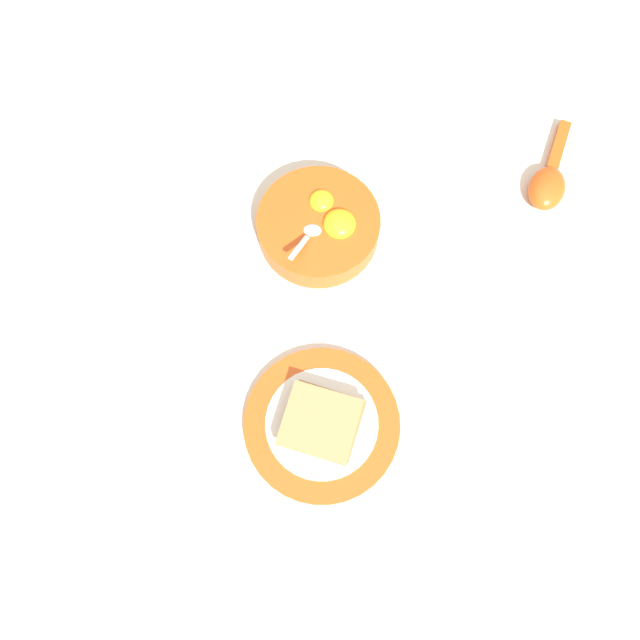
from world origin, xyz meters
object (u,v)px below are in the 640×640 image
(egg_bowl, at_px, (319,226))
(toast_sandwich, at_px, (322,422))
(soup_spoon, at_px, (548,182))
(toast_plate, at_px, (322,424))

(egg_bowl, xyz_separation_m, toast_sandwich, (-0.03, 0.29, 0.00))
(egg_bowl, height_order, toast_sandwich, egg_bowl)
(soup_spoon, bearing_deg, egg_bowl, 18.07)
(egg_bowl, distance_m, soup_spoon, 0.36)
(toast_plate, bearing_deg, egg_bowl, -83.93)
(toast_sandwich, bearing_deg, toast_plate, -104.61)
(toast_plate, xyz_separation_m, soup_spoon, (-0.31, -0.40, 0.01))
(egg_bowl, relative_size, soup_spoon, 1.05)
(egg_bowl, distance_m, toast_plate, 0.29)
(toast_sandwich, height_order, soup_spoon, toast_sandwich)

